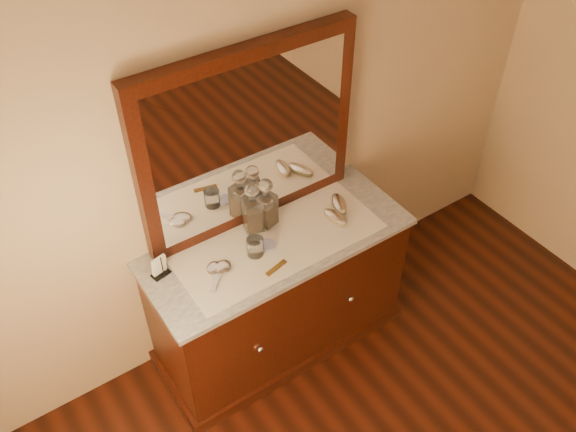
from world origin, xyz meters
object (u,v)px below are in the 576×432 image
(decanter_left, at_px, (253,212))
(decanter_right, at_px, (266,207))
(comb, at_px, (276,268))
(mirror_frame, at_px, (249,139))
(napkin_rack, at_px, (159,267))
(brush_near, at_px, (336,217))
(dresser_cabinet, at_px, (278,294))
(brush_far, at_px, (339,204))
(hand_mirror_inner, at_px, (221,270))
(pin_dish, at_px, (268,245))
(hand_mirror_outer, at_px, (214,271))

(decanter_left, height_order, decanter_right, decanter_left)
(comb, bearing_deg, mirror_frame, 61.21)
(mirror_frame, height_order, napkin_rack, mirror_frame)
(brush_near, bearing_deg, decanter_right, 149.00)
(dresser_cabinet, distance_m, brush_far, 0.63)
(napkin_rack, distance_m, decanter_left, 0.56)
(dresser_cabinet, bearing_deg, brush_far, 2.63)
(napkin_rack, xyz_separation_m, decanter_left, (0.55, 0.02, 0.07))
(decanter_left, height_order, hand_mirror_inner, decanter_left)
(dresser_cabinet, bearing_deg, mirror_frame, 90.00)
(comb, xyz_separation_m, napkin_rack, (-0.49, 0.29, 0.05))
(comb, distance_m, hand_mirror_inner, 0.27)
(decanter_left, bearing_deg, hand_mirror_inner, -149.47)
(pin_dish, relative_size, napkin_rack, 0.60)
(hand_mirror_inner, bearing_deg, brush_far, 3.63)
(pin_dish, distance_m, decanter_right, 0.21)
(decanter_right, bearing_deg, brush_far, -16.76)
(pin_dish, relative_size, brush_near, 0.50)
(napkin_rack, distance_m, brush_near, 0.97)
(pin_dish, height_order, brush_far, brush_far)
(hand_mirror_outer, bearing_deg, pin_dish, 0.35)
(napkin_rack, xyz_separation_m, brush_far, (1.03, -0.10, -0.03))
(brush_far, distance_m, hand_mirror_inner, 0.78)
(pin_dish, distance_m, decanter_left, 0.19)
(dresser_cabinet, relative_size, comb, 10.48)
(mirror_frame, distance_m, pin_dish, 0.56)
(brush_near, bearing_deg, comb, -166.09)
(brush_far, height_order, hand_mirror_outer, brush_far)
(brush_far, bearing_deg, brush_near, -137.95)
(hand_mirror_inner, bearing_deg, hand_mirror_outer, 152.85)
(napkin_rack, height_order, brush_near, napkin_rack)
(dresser_cabinet, height_order, hand_mirror_outer, hand_mirror_outer)
(decanter_right, bearing_deg, napkin_rack, -178.65)
(mirror_frame, bearing_deg, pin_dish, -104.76)
(dresser_cabinet, height_order, decanter_right, decanter_right)
(pin_dish, height_order, comb, pin_dish)
(hand_mirror_inner, bearing_deg, comb, -29.88)
(pin_dish, height_order, hand_mirror_outer, hand_mirror_outer)
(mirror_frame, xyz_separation_m, decanter_right, (0.02, -0.11, -0.38))
(hand_mirror_outer, bearing_deg, brush_near, -3.04)
(hand_mirror_inner, bearing_deg, mirror_frame, 37.97)
(pin_dish, xyz_separation_m, brush_far, (0.49, 0.03, 0.02))
(mirror_frame, bearing_deg, hand_mirror_inner, -142.03)
(comb, relative_size, brush_far, 0.74)
(mirror_frame, relative_size, decanter_left, 3.89)
(dresser_cabinet, height_order, brush_far, brush_far)
(napkin_rack, relative_size, brush_near, 0.84)
(mirror_frame, distance_m, hand_mirror_outer, 0.67)
(comb, xyz_separation_m, hand_mirror_inner, (-0.24, 0.14, 0.00))
(comb, bearing_deg, dresser_cabinet, 41.99)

